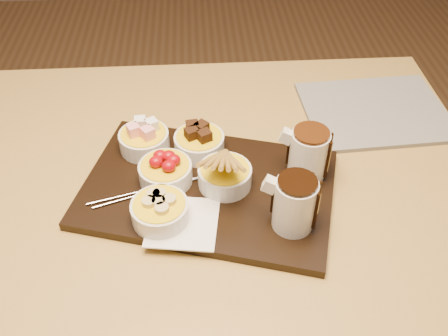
{
  "coord_description": "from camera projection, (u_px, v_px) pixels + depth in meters",
  "views": [
    {
      "loc": [
        0.03,
        -0.72,
        1.43
      ],
      "look_at": [
        0.08,
        -0.06,
        0.81
      ],
      "focal_mm": 40.0,
      "sensor_mm": 36.0,
      "label": 1
    }
  ],
  "objects": [
    {
      "name": "dining_table",
      "position": [
        186.0,
        205.0,
        1.06
      ],
      "size": [
        1.2,
        0.8,
        0.75
      ],
      "color": "#AD8940",
      "rests_on": "ground"
    },
    {
      "name": "serving_board",
      "position": [
        208.0,
        188.0,
        0.94
      ],
      "size": [
        0.53,
        0.42,
        0.02
      ],
      "primitive_type": "cube",
      "rotation": [
        0.0,
        0.0,
        -0.28
      ],
      "color": "black",
      "rests_on": "dining_table"
    },
    {
      "name": "napkin",
      "position": [
        183.0,
        222.0,
        0.86
      ],
      "size": [
        0.14,
        0.14,
        0.0
      ],
      "primitive_type": "cube",
      "rotation": [
        0.0,
        0.0,
        -0.15
      ],
      "color": "white",
      "rests_on": "serving_board"
    },
    {
      "name": "bowl_marshmallows",
      "position": [
        144.0,
        141.0,
        1.0
      ],
      "size": [
        0.1,
        0.1,
        0.04
      ],
      "primitive_type": "cylinder",
      "color": "silver",
      "rests_on": "serving_board"
    },
    {
      "name": "bowl_cake",
      "position": [
        199.0,
        144.0,
        0.99
      ],
      "size": [
        0.1,
        0.1,
        0.04
      ],
      "primitive_type": "cylinder",
      "color": "silver",
      "rests_on": "serving_board"
    },
    {
      "name": "bowl_strawberries",
      "position": [
        166.0,
        173.0,
        0.93
      ],
      "size": [
        0.1,
        0.1,
        0.04
      ],
      "primitive_type": "cylinder",
      "color": "silver",
      "rests_on": "serving_board"
    },
    {
      "name": "bowl_biscotti",
      "position": [
        225.0,
        177.0,
        0.92
      ],
      "size": [
        0.1,
        0.1,
        0.04
      ],
      "primitive_type": "cylinder",
      "color": "silver",
      "rests_on": "serving_board"
    },
    {
      "name": "bowl_bananas",
      "position": [
        160.0,
        212.0,
        0.86
      ],
      "size": [
        0.1,
        0.1,
        0.04
      ],
      "primitive_type": "cylinder",
      "color": "silver",
      "rests_on": "serving_board"
    },
    {
      "name": "pitcher_dark_chocolate",
      "position": [
        295.0,
        204.0,
        0.83
      ],
      "size": [
        0.09,
        0.09,
        0.1
      ],
      "primitive_type": "cylinder",
      "rotation": [
        0.0,
        0.0,
        -0.28
      ],
      "color": "silver",
      "rests_on": "serving_board"
    },
    {
      "name": "pitcher_milk_chocolate",
      "position": [
        308.0,
        155.0,
        0.92
      ],
      "size": [
        0.09,
        0.09,
        0.1
      ],
      "primitive_type": "cylinder",
      "rotation": [
        0.0,
        0.0,
        -0.28
      ],
      "color": "silver",
      "rests_on": "serving_board"
    },
    {
      "name": "fondue_skewers",
      "position": [
        157.0,
        187.0,
        0.92
      ],
      "size": [
        0.1,
        0.26,
        0.01
      ],
      "primitive_type": null,
      "rotation": [
        0.0,
        0.0,
        -1.3
      ],
      "color": "silver",
      "rests_on": "serving_board"
    },
    {
      "name": "newspaper",
      "position": [
        375.0,
        111.0,
        1.12
      ],
      "size": [
        0.33,
        0.27,
        0.01
      ],
      "primitive_type": "cube",
      "rotation": [
        0.0,
        0.0,
        0.06
      ],
      "color": "beige",
      "rests_on": "dining_table"
    }
  ]
}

